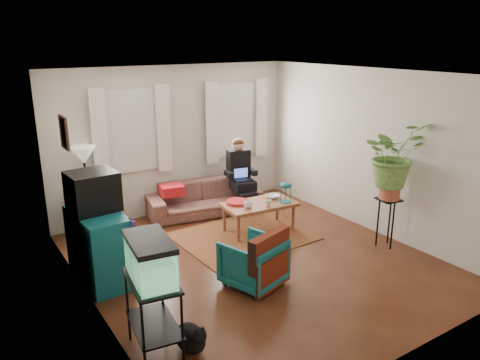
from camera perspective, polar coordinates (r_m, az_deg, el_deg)
floor at (r=6.74m, az=1.89°, el=-9.82°), size 4.50×5.00×0.01m
ceiling at (r=6.03m, az=2.13°, el=12.80°), size 4.50×5.00×0.01m
wall_back at (r=8.37m, az=-7.91°, el=4.83°), size 4.50×0.01×2.60m
wall_front at (r=4.57m, az=20.43°, el=-6.50°), size 4.50×0.01×2.60m
wall_left at (r=5.36m, az=-18.14°, el=-2.85°), size 0.01×5.00×2.60m
wall_right at (r=7.74m, az=15.79°, el=3.35°), size 0.01×5.00×2.60m
window_left at (r=8.00m, az=-13.12°, el=5.82°), size 1.08×0.04×1.38m
window_right at (r=8.90m, az=-0.59°, el=7.35°), size 1.08×0.04×1.38m
curtains_left at (r=7.93m, az=-12.92°, el=5.73°), size 1.36×0.06×1.50m
curtains_right at (r=8.83m, az=-0.31°, el=7.28°), size 1.36×0.06×1.50m
picture_frame at (r=6.00m, az=-20.59°, el=5.44°), size 0.04×0.32×0.40m
area_rug at (r=7.50m, az=0.40°, el=-6.86°), size 2.05×1.66×0.01m
sofa at (r=8.35m, az=-4.50°, el=-1.58°), size 2.09×1.14×0.78m
seated_person at (r=8.52m, az=0.04°, el=0.30°), size 0.60×0.69×1.18m
side_table at (r=7.93m, az=-17.93°, el=-3.50°), size 0.57×0.57×0.75m
table_lamp at (r=7.73m, az=-18.40°, el=1.35°), size 0.43×0.43×0.69m
dresser at (r=6.32m, az=-16.80°, el=-7.79°), size 0.59×1.08×0.94m
crt_tv at (r=6.16m, az=-17.53°, el=-1.30°), size 0.61×0.56×0.50m
aquarium_stand at (r=4.85m, az=-10.47°, el=-16.12°), size 0.51×0.79×0.83m
aquarium at (r=4.54m, az=-10.90°, el=-9.43°), size 0.46×0.72×0.43m
black_cat at (r=4.96m, az=-6.11°, el=-18.32°), size 0.30×0.44×0.36m
armchair at (r=6.00m, az=1.61°, el=-9.69°), size 0.83×0.80×0.69m
serape_throw at (r=5.80m, az=3.72°, el=-9.16°), size 0.71×0.36×0.57m
coffee_table at (r=7.64m, az=2.32°, el=-4.52°), size 1.21×0.73×0.48m
cup_a at (r=7.33m, az=0.98°, el=-3.02°), size 0.14×0.14×0.10m
cup_b at (r=7.41m, az=3.45°, el=-2.83°), size 0.11×0.11×0.10m
bowl at (r=7.79m, az=3.96°, el=-2.01°), size 0.25×0.25×0.06m
snack_tray at (r=7.53m, az=-0.35°, el=-2.70°), size 0.39×0.39×0.04m
birdcage at (r=7.58m, az=5.58°, el=-1.48°), size 0.21×0.21×0.34m
plant_stand at (r=7.38m, az=17.43°, el=-4.97°), size 0.36×0.36×0.76m
potted_plant at (r=7.10m, az=18.07°, el=1.80°), size 0.96×0.87×0.96m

